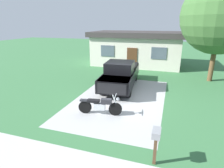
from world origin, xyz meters
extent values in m
plane|color=#396F41|center=(0.00, 0.00, 0.00)|extent=(80.00, 80.00, 0.00)
cube|color=#ADADAD|center=(0.00, 0.00, 0.00)|extent=(5.14, 8.52, 0.01)
cube|color=#B6B6B1|center=(0.00, -6.00, 0.00)|extent=(36.00, 1.80, 0.01)
cylinder|color=black|center=(0.33, -2.13, 0.33)|extent=(0.67, 0.22, 0.66)
cylinder|color=black|center=(-1.20, -2.36, 0.33)|extent=(0.67, 0.22, 0.66)
cube|color=silver|center=(-0.46, -2.25, 0.42)|extent=(0.59, 0.34, 0.32)
cube|color=#28282D|center=(-0.11, -2.20, 0.72)|extent=(0.55, 0.34, 0.24)
cube|color=black|center=(-0.76, -2.29, 0.70)|extent=(0.64, 0.37, 0.12)
cube|color=#28282D|center=(-1.20, -2.36, 0.70)|extent=(0.50, 0.27, 0.08)
cylinder|color=silver|center=(0.33, -2.13, 0.70)|extent=(0.34, 0.11, 0.77)
cylinder|color=silver|center=(0.33, -2.13, 1.02)|extent=(0.15, 0.70, 0.04)
sphere|color=silver|center=(0.45, -2.11, 0.88)|extent=(0.16, 0.16, 0.16)
cylinder|color=black|center=(0.39, 0.44, 0.42)|extent=(0.37, 0.86, 0.84)
cylinder|color=black|center=(-1.25, 0.31, 0.42)|extent=(0.37, 0.86, 0.84)
cylinder|color=black|center=(0.11, 3.93, 0.42)|extent=(0.37, 0.86, 0.84)
cylinder|color=black|center=(-1.53, 3.80, 0.42)|extent=(0.37, 0.86, 0.84)
cube|color=black|center=(-0.57, 2.17, 0.80)|extent=(2.44, 5.74, 0.80)
cube|color=black|center=(-0.42, 0.33, 1.10)|extent=(2.05, 2.05, 0.20)
cube|color=black|center=(-0.54, 1.77, 1.55)|extent=(1.95, 2.04, 0.70)
cube|color=#3F4C56|center=(-0.48, 0.98, 1.45)|extent=(1.71, 0.30, 0.60)
cube|color=black|center=(-0.70, 3.72, 1.05)|extent=(2.09, 2.54, 0.50)
cube|color=black|center=(-0.35, -0.60, 0.80)|extent=(1.70, 0.24, 0.64)
cube|color=#4C3823|center=(2.52, -4.96, 0.55)|extent=(0.10, 0.10, 1.10)
cube|color=gray|center=(2.52, -4.96, 1.15)|extent=(0.26, 0.48, 0.22)
cylinder|color=brown|center=(5.77, 5.75, 1.47)|extent=(0.36, 0.36, 2.94)
sphere|color=#3A6230|center=(5.77, 5.75, 4.88)|extent=(5.54, 5.54, 5.54)
cube|color=beige|center=(-0.95, 10.19, 1.50)|extent=(9.00, 5.00, 3.00)
cube|color=#383333|center=(-0.95, 10.19, 3.25)|extent=(9.60, 5.60, 0.50)
cube|color=#4C2D19|center=(-0.95, 7.66, 1.05)|extent=(1.00, 0.08, 2.10)
cube|color=#4C5966|center=(-3.47, 7.66, 1.70)|extent=(1.40, 0.06, 1.10)
cube|color=#4C5966|center=(1.57, 7.66, 1.70)|extent=(1.40, 0.06, 1.10)
camera|label=1|loc=(2.74, -10.14, 4.39)|focal=29.91mm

